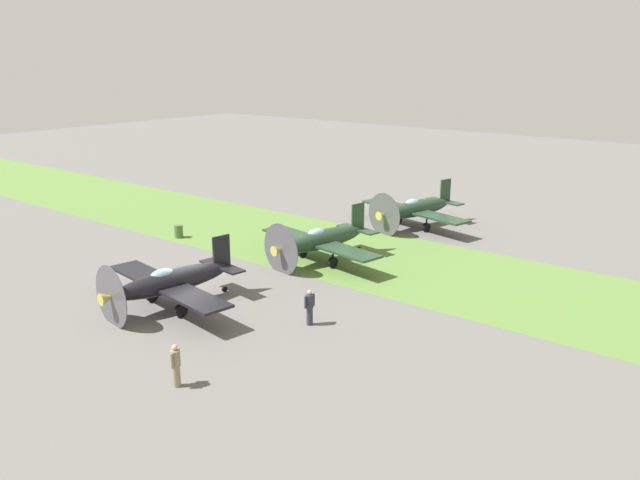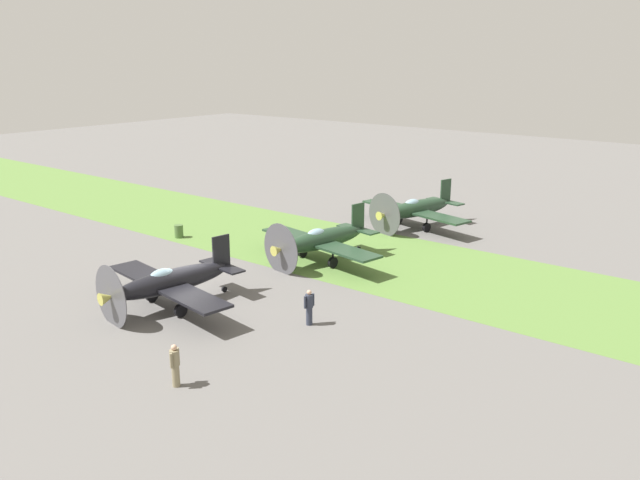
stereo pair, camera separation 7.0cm
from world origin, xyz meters
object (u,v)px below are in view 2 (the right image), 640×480
Objects in this scene: airplane_lead at (170,281)px; airplane_wingman at (321,240)px; ground_crew_chief at (309,307)px; fuel_drum at (179,231)px; airplane_trail at (416,209)px; ground_crew_mechanic at (175,364)px.

airplane_wingman is (-1.22, -10.61, 0.01)m from airplane_lead.
ground_crew_chief is 1.92× the size of fuel_drum.
ground_crew_chief is (-5.23, 18.76, -0.50)m from airplane_trail.
fuel_drum is at bearing 19.67° from airplane_wingman.
ground_crew_chief is at bearing 134.77° from airplane_wingman.
fuel_drum is (16.69, -6.08, -0.46)m from ground_crew_chief.
ground_crew_mechanic is (-4.96, 26.48, -0.50)m from airplane_trail.
airplane_wingman is 5.42× the size of ground_crew_mechanic.
ground_crew_mechanic is (-6.54, 5.11, -0.47)m from airplane_lead.
airplane_wingman is 0.99× the size of airplane_trail.
ground_crew_mechanic is at bearing 150.31° from airplane_lead.
airplane_wingman is at bearing -88.24° from airplane_lead.
airplane_wingman is 10.42× the size of fuel_drum.
ground_crew_mechanic is 21.45m from fuel_drum.
airplane_trail is 10.54× the size of fuel_drum.
ground_crew_chief is 17.77m from fuel_drum.
airplane_lead is 13.19m from fuel_drum.
fuel_drum is (16.42, -13.80, -0.46)m from ground_crew_mechanic.
airplane_trail is at bearing -85.90° from airplane_lead.
airplane_trail reaches higher than airplane_wingman.
airplane_lead is 0.99× the size of airplane_wingman.
ground_crew_mechanic reaches higher than fuel_drum.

